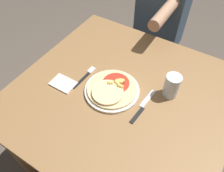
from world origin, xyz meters
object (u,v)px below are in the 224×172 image
Objects in this scene: knife at (143,106)px; drinking_glass at (172,86)px; dining_table at (121,106)px; pizza at (112,89)px; person_diner at (161,17)px; fork at (86,76)px; plate at (112,90)px.

drinking_glass reaches higher than knife.
pizza is (-0.04, -0.02, 0.14)m from dining_table.
dining_table is at bearing -81.33° from person_diner.
fork is 0.34m from knife.
drinking_glass is at bearing 15.70° from fork.
knife is at bearing -2.97° from fork.
plate is at bearing -152.13° from drinking_glass.
drinking_glass is at bearing 27.87° from plate.
drinking_glass reaches higher than plate.
knife is at bearing -1.49° from plate.
person_diner is (-0.12, 0.77, 0.08)m from dining_table.
person_diner reaches higher than fork.
pizza is 0.19× the size of person_diner.
fork and knife have the same top height.
person_diner is at bearing 98.67° from dining_table.
dining_table is 0.78m from person_diner.
dining_table is 0.29m from drinking_glass.
drinking_glass is (0.24, 0.13, 0.05)m from plate.
dining_table is 0.17m from knife.
knife is (0.34, -0.02, -0.00)m from fork.
plate is 2.17× the size of drinking_glass.
fork reaches higher than dining_table.
knife is (0.17, -0.00, -0.00)m from plate.
drinking_glass reaches higher than fork.
person_diner reaches higher than plate.
fork is at bearing -97.14° from person_diner.
drinking_glass is at bearing -64.21° from person_diner.
person_diner reaches higher than dining_table.
person_diner is (-0.07, 0.79, -0.05)m from plate.
knife is 0.18× the size of person_diner.
drinking_glass is at bearing 60.46° from knife.
pizza is (0.00, -0.00, 0.02)m from plate.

